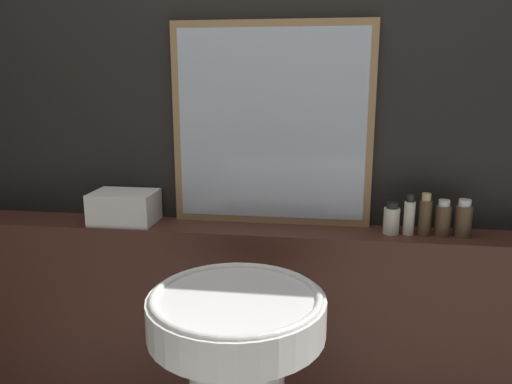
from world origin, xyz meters
The scene contains 9 objects.
wall_back centered at (0.00, 1.28, 1.25)m, with size 8.00×0.06×2.50m.
vanity_counter centered at (0.00, 1.15, 0.44)m, with size 2.49×0.19×0.88m.
mirror centered at (0.05, 1.23, 1.24)m, with size 0.71×0.03×0.71m.
towel_stack centered at (-0.48, 1.15, 0.94)m, with size 0.23×0.17×0.11m.
shampoo_bottle centered at (0.47, 1.15, 0.93)m, with size 0.05×0.05×0.11m.
conditioner_bottle centered at (0.53, 1.15, 0.95)m, with size 0.04×0.04×0.14m.
lotion_bottle centered at (0.58, 1.15, 0.95)m, with size 0.04×0.04×0.15m.
body_wash_bottle centered at (0.64, 1.15, 0.94)m, with size 0.05×0.05×0.12m.
hand_soap_bottle centered at (0.71, 1.15, 0.94)m, with size 0.06×0.06×0.13m.
Camera 1 is at (0.25, -0.53, 1.41)m, focal length 35.00 mm.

